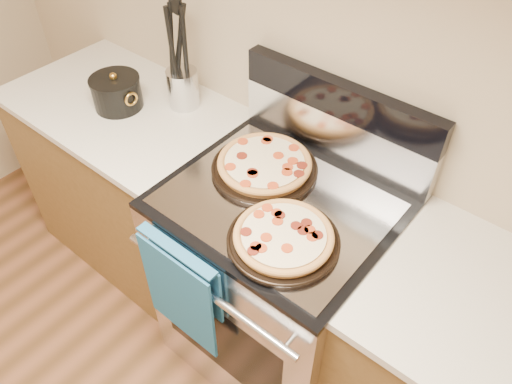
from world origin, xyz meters
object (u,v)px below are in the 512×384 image
Objects in this scene: pepperoni_pizza_back at (265,165)px; utensil_crock at (183,88)px; pepperoni_pizza_front at (284,238)px; saucepan at (117,94)px; range_body at (277,282)px.

utensil_crock is at bearing 166.59° from pepperoni_pizza_back.
utensil_crock is at bearing 155.95° from pepperoni_pizza_front.
utensil_crock is (-0.78, 0.35, 0.04)m from pepperoni_pizza_front.
saucepan reaches higher than pepperoni_pizza_front.
pepperoni_pizza_back is 2.33× the size of utensil_crock.
saucepan is at bearing -175.72° from pepperoni_pizza_back.
pepperoni_pizza_back is (-0.13, 0.07, 0.50)m from range_body.
saucepan is at bearing 178.98° from range_body.
range_body is at bearing -1.02° from saucepan.
range_body is at bearing 128.87° from pepperoni_pizza_front.
saucepan reaches higher than pepperoni_pizza_back.
pepperoni_pizza_back is 0.34m from pepperoni_pizza_front.
pepperoni_pizza_front reaches higher than range_body.
pepperoni_pizza_back reaches higher than pepperoni_pizza_front.
range_body is 0.54m from pepperoni_pizza_front.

